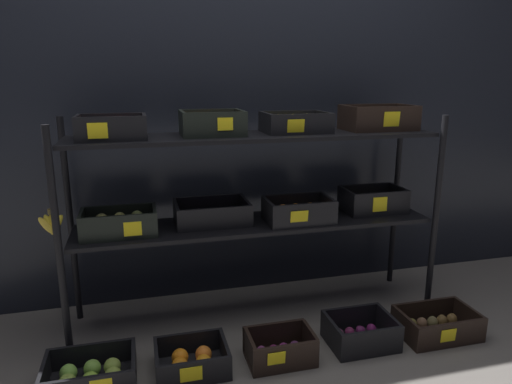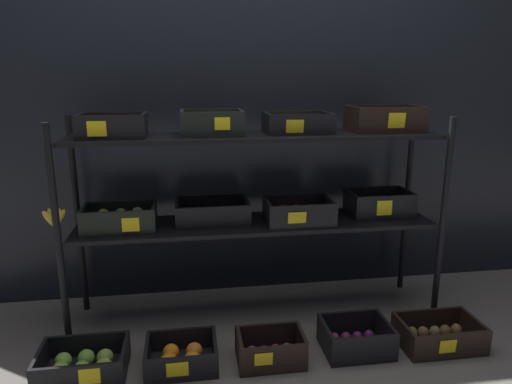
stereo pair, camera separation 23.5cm
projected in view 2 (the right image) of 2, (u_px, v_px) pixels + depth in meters
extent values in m
plane|color=#605B56|center=(256.00, 314.00, 2.52)|extent=(10.00, 10.00, 0.00)
cube|color=black|center=(246.00, 122.00, 2.66)|extent=(4.25, 0.12, 2.01)
cylinder|color=black|center=(58.00, 243.00, 2.07)|extent=(0.03, 0.03, 1.07)
cylinder|color=black|center=(443.00, 224.00, 2.34)|extent=(0.03, 0.03, 1.07)
cylinder|color=black|center=(78.00, 217.00, 2.45)|extent=(0.03, 0.03, 1.07)
cylinder|color=black|center=(407.00, 203.00, 2.71)|extent=(0.03, 0.03, 1.07)
cube|color=black|center=(256.00, 224.00, 2.40)|extent=(1.82, 0.36, 0.02)
cube|color=black|center=(256.00, 136.00, 2.28)|extent=(1.82, 0.36, 0.02)
cube|color=black|center=(121.00, 228.00, 2.27)|extent=(0.35, 0.20, 0.01)
cube|color=black|center=(117.00, 223.00, 2.16)|extent=(0.35, 0.02, 0.11)
cube|color=black|center=(122.00, 211.00, 2.34)|extent=(0.35, 0.02, 0.11)
cube|color=black|center=(84.00, 218.00, 2.23)|extent=(0.02, 0.17, 0.11)
cube|color=black|center=(155.00, 215.00, 2.28)|extent=(0.02, 0.17, 0.11)
ellipsoid|color=#A7C04F|center=(102.00, 221.00, 2.22)|extent=(0.07, 0.07, 0.09)
ellipsoid|color=#BAAC4B|center=(119.00, 220.00, 2.23)|extent=(0.07, 0.07, 0.09)
ellipsoid|color=#B4B351|center=(136.00, 219.00, 2.24)|extent=(0.07, 0.07, 0.09)
ellipsoid|color=tan|center=(104.00, 218.00, 2.26)|extent=(0.07, 0.07, 0.09)
ellipsoid|color=#ACAC51|center=(121.00, 217.00, 2.28)|extent=(0.07, 0.07, 0.09)
ellipsoid|color=#AABE60|center=(138.00, 216.00, 2.29)|extent=(0.07, 0.07, 0.09)
cube|color=yellow|center=(131.00, 225.00, 2.17)|extent=(0.08, 0.01, 0.07)
cube|color=black|center=(212.00, 220.00, 2.40)|extent=(0.38, 0.26, 0.01)
cube|color=black|center=(214.00, 216.00, 2.27)|extent=(0.38, 0.02, 0.10)
cube|color=black|center=(211.00, 203.00, 2.51)|extent=(0.38, 0.02, 0.10)
cube|color=black|center=(177.00, 211.00, 2.36)|extent=(0.02, 0.23, 0.10)
cube|color=black|center=(247.00, 208.00, 2.42)|extent=(0.02, 0.23, 0.10)
sphere|color=#552453|center=(190.00, 219.00, 2.32)|extent=(0.05, 0.05, 0.05)
sphere|color=#591C53|center=(202.00, 218.00, 2.33)|extent=(0.05, 0.05, 0.05)
sphere|color=#55285B|center=(213.00, 218.00, 2.34)|extent=(0.05, 0.05, 0.05)
sphere|color=#662346|center=(224.00, 217.00, 2.35)|extent=(0.05, 0.05, 0.05)
sphere|color=#642B4A|center=(236.00, 217.00, 2.36)|extent=(0.05, 0.05, 0.05)
sphere|color=#541857|center=(189.00, 215.00, 2.38)|extent=(0.05, 0.05, 0.05)
sphere|color=#562357|center=(202.00, 215.00, 2.39)|extent=(0.05, 0.05, 0.05)
sphere|color=#6C2149|center=(212.00, 214.00, 2.40)|extent=(0.05, 0.05, 0.05)
sphere|color=#60295A|center=(224.00, 214.00, 2.40)|extent=(0.05, 0.05, 0.05)
sphere|color=#562B5B|center=(234.00, 213.00, 2.42)|extent=(0.05, 0.05, 0.05)
sphere|color=#642E56|center=(189.00, 212.00, 2.44)|extent=(0.05, 0.05, 0.05)
sphere|color=#562453|center=(201.00, 211.00, 2.45)|extent=(0.05, 0.05, 0.05)
sphere|color=#632249|center=(212.00, 211.00, 2.45)|extent=(0.05, 0.05, 0.05)
sphere|color=#5B2345|center=(222.00, 211.00, 2.46)|extent=(0.05, 0.05, 0.05)
sphere|color=#551B5B|center=(233.00, 210.00, 2.47)|extent=(0.05, 0.05, 0.05)
cube|color=black|center=(299.00, 221.00, 2.38)|extent=(0.34, 0.22, 0.01)
cube|color=black|center=(304.00, 216.00, 2.26)|extent=(0.34, 0.02, 0.11)
cube|color=black|center=(294.00, 205.00, 2.46)|extent=(0.34, 0.02, 0.11)
cube|color=black|center=(267.00, 211.00, 2.34)|extent=(0.02, 0.19, 0.11)
cube|color=black|center=(330.00, 209.00, 2.39)|extent=(0.02, 0.19, 0.11)
sphere|color=orange|center=(284.00, 216.00, 2.33)|extent=(0.07, 0.07, 0.07)
sphere|color=orange|center=(299.00, 215.00, 2.34)|extent=(0.07, 0.07, 0.07)
sphere|color=orange|center=(314.00, 214.00, 2.35)|extent=(0.07, 0.07, 0.07)
sphere|color=orange|center=(283.00, 212.00, 2.39)|extent=(0.07, 0.07, 0.07)
sphere|color=orange|center=(297.00, 212.00, 2.40)|extent=(0.07, 0.07, 0.07)
sphere|color=orange|center=(312.00, 211.00, 2.41)|extent=(0.07, 0.07, 0.07)
cube|color=yellow|center=(297.00, 218.00, 2.25)|extent=(0.09, 0.01, 0.06)
cube|color=black|center=(378.00, 213.00, 2.51)|extent=(0.33, 0.22, 0.01)
cube|color=black|center=(387.00, 207.00, 2.40)|extent=(0.33, 0.02, 0.12)
cube|color=black|center=(372.00, 197.00, 2.60)|extent=(0.33, 0.02, 0.12)
cube|color=black|center=(351.00, 203.00, 2.48)|extent=(0.02, 0.19, 0.12)
cube|color=black|center=(407.00, 201.00, 2.52)|extent=(0.02, 0.19, 0.12)
sphere|color=#D6B957|center=(368.00, 208.00, 2.46)|extent=(0.07, 0.07, 0.07)
sphere|color=gold|center=(380.00, 207.00, 2.48)|extent=(0.07, 0.07, 0.07)
sphere|color=gold|center=(395.00, 207.00, 2.49)|extent=(0.07, 0.07, 0.07)
sphere|color=#D5BF53|center=(364.00, 205.00, 2.52)|extent=(0.07, 0.07, 0.07)
sphere|color=#E0BD4D|center=(377.00, 204.00, 2.54)|extent=(0.07, 0.07, 0.07)
sphere|color=gold|center=(390.00, 204.00, 2.54)|extent=(0.07, 0.07, 0.07)
cube|color=yellow|center=(384.00, 208.00, 2.39)|extent=(0.08, 0.01, 0.08)
cube|color=black|center=(113.00, 136.00, 2.16)|extent=(0.31, 0.21, 0.01)
cube|color=black|center=(109.00, 126.00, 2.06)|extent=(0.31, 0.02, 0.10)
cube|color=black|center=(116.00, 122.00, 2.24)|extent=(0.31, 0.02, 0.10)
cube|color=black|center=(80.00, 125.00, 2.13)|extent=(0.02, 0.18, 0.10)
cube|color=black|center=(145.00, 124.00, 2.17)|extent=(0.02, 0.18, 0.10)
sphere|color=red|center=(100.00, 128.00, 2.12)|extent=(0.07, 0.07, 0.07)
sphere|color=red|center=(124.00, 128.00, 2.13)|extent=(0.07, 0.07, 0.07)
sphere|color=red|center=(103.00, 127.00, 2.17)|extent=(0.07, 0.07, 0.07)
sphere|color=red|center=(124.00, 126.00, 2.18)|extent=(0.07, 0.07, 0.07)
cube|color=yellow|center=(97.00, 129.00, 2.04)|extent=(0.08, 0.00, 0.07)
cube|color=black|center=(212.00, 134.00, 2.26)|extent=(0.30, 0.23, 0.01)
cube|color=black|center=(213.00, 124.00, 2.14)|extent=(0.30, 0.02, 0.11)
cube|color=black|center=(211.00, 119.00, 2.35)|extent=(0.30, 0.02, 0.11)
cube|color=black|center=(182.00, 122.00, 2.22)|extent=(0.02, 0.20, 0.11)
cube|color=black|center=(241.00, 121.00, 2.26)|extent=(0.02, 0.20, 0.11)
sphere|color=orange|center=(197.00, 127.00, 2.20)|extent=(0.06, 0.06, 0.06)
sphere|color=orange|center=(212.00, 127.00, 2.21)|extent=(0.06, 0.06, 0.06)
sphere|color=orange|center=(226.00, 127.00, 2.23)|extent=(0.06, 0.06, 0.06)
sphere|color=orange|center=(196.00, 126.00, 2.27)|extent=(0.06, 0.06, 0.06)
sphere|color=orange|center=(211.00, 126.00, 2.28)|extent=(0.06, 0.06, 0.06)
sphere|color=orange|center=(226.00, 125.00, 2.29)|extent=(0.06, 0.06, 0.06)
cube|color=yellow|center=(222.00, 124.00, 2.14)|extent=(0.07, 0.01, 0.06)
cube|color=black|center=(297.00, 132.00, 2.33)|extent=(0.33, 0.24, 0.01)
cube|color=black|center=(303.00, 124.00, 2.21)|extent=(0.33, 0.02, 0.09)
cube|color=black|center=(292.00, 119.00, 2.43)|extent=(0.33, 0.02, 0.09)
cube|color=black|center=(267.00, 122.00, 2.30)|extent=(0.02, 0.21, 0.09)
cube|color=black|center=(327.00, 121.00, 2.34)|extent=(0.02, 0.21, 0.09)
ellipsoid|color=yellow|center=(284.00, 124.00, 2.27)|extent=(0.06, 0.06, 0.08)
ellipsoid|color=yellow|center=(298.00, 123.00, 2.28)|extent=(0.06, 0.06, 0.08)
ellipsoid|color=yellow|center=(314.00, 123.00, 2.30)|extent=(0.06, 0.06, 0.08)
ellipsoid|color=yellow|center=(281.00, 122.00, 2.35)|extent=(0.06, 0.06, 0.08)
ellipsoid|color=yellow|center=(295.00, 122.00, 2.36)|extent=(0.06, 0.06, 0.08)
ellipsoid|color=yellow|center=(310.00, 122.00, 2.37)|extent=(0.06, 0.06, 0.08)
cube|color=yellow|center=(295.00, 126.00, 2.20)|extent=(0.09, 0.01, 0.06)
cube|color=black|center=(384.00, 130.00, 2.40)|extent=(0.37, 0.23, 0.01)
cube|color=black|center=(394.00, 119.00, 2.28)|extent=(0.37, 0.02, 0.12)
cube|color=black|center=(376.00, 116.00, 2.49)|extent=(0.37, 0.02, 0.12)
cube|color=black|center=(352.00, 118.00, 2.36)|extent=(0.02, 0.20, 0.12)
cube|color=black|center=(417.00, 117.00, 2.41)|extent=(0.02, 0.20, 0.12)
ellipsoid|color=brown|center=(367.00, 123.00, 2.34)|extent=(0.05, 0.05, 0.07)
ellipsoid|color=brown|center=(380.00, 123.00, 2.35)|extent=(0.05, 0.05, 0.07)
ellipsoid|color=brown|center=(394.00, 123.00, 2.36)|extent=(0.05, 0.05, 0.07)
ellipsoid|color=brown|center=(407.00, 123.00, 2.37)|extent=(0.05, 0.05, 0.07)
ellipsoid|color=brown|center=(362.00, 122.00, 2.41)|extent=(0.05, 0.05, 0.07)
ellipsoid|color=brown|center=(375.00, 122.00, 2.42)|extent=(0.05, 0.05, 0.07)
ellipsoid|color=brown|center=(387.00, 122.00, 2.43)|extent=(0.05, 0.05, 0.07)
ellipsoid|color=brown|center=(400.00, 121.00, 2.44)|extent=(0.05, 0.05, 0.07)
cube|color=yellow|center=(397.00, 120.00, 2.27)|extent=(0.09, 0.01, 0.07)
cylinder|color=brown|center=(54.00, 206.00, 2.15)|extent=(0.02, 0.02, 0.02)
ellipsoid|color=yellow|center=(50.00, 219.00, 2.16)|extent=(0.09, 0.03, 0.10)
ellipsoid|color=yellow|center=(53.00, 218.00, 2.17)|extent=(0.06, 0.03, 0.11)
ellipsoid|color=yellow|center=(55.00, 218.00, 2.17)|extent=(0.03, 0.03, 0.10)
ellipsoid|color=gold|center=(57.00, 218.00, 2.17)|extent=(0.06, 0.03, 0.11)
ellipsoid|color=yellow|center=(60.00, 218.00, 2.18)|extent=(0.08, 0.03, 0.10)
cube|color=black|center=(84.00, 372.00, 2.02)|extent=(0.37, 0.26, 0.01)
cube|color=black|center=(77.00, 377.00, 1.89)|extent=(0.37, 0.02, 0.11)
cube|color=black|center=(88.00, 345.00, 2.12)|extent=(0.37, 0.02, 0.11)
cube|color=black|center=(39.00, 364.00, 1.98)|extent=(0.02, 0.22, 0.11)
cube|color=black|center=(125.00, 356.00, 2.03)|extent=(0.02, 0.22, 0.11)
sphere|color=#93B643|center=(60.00, 370.00, 1.96)|extent=(0.07, 0.07, 0.07)
sphere|color=#8CC037|center=(82.00, 369.00, 1.97)|extent=(0.07, 0.07, 0.07)
sphere|color=#96B342|center=(104.00, 366.00, 1.99)|extent=(0.07, 0.07, 0.07)
sphere|color=#84C248|center=(63.00, 361.00, 2.03)|extent=(0.07, 0.07, 0.07)
sphere|color=#83BA45|center=(86.00, 358.00, 2.05)|extent=(0.07, 0.07, 0.07)
sphere|color=#92B144|center=(105.00, 357.00, 2.05)|extent=(0.07, 0.07, 0.07)
cube|color=yellow|center=(89.00, 376.00, 1.89)|extent=(0.09, 0.01, 0.07)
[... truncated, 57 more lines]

